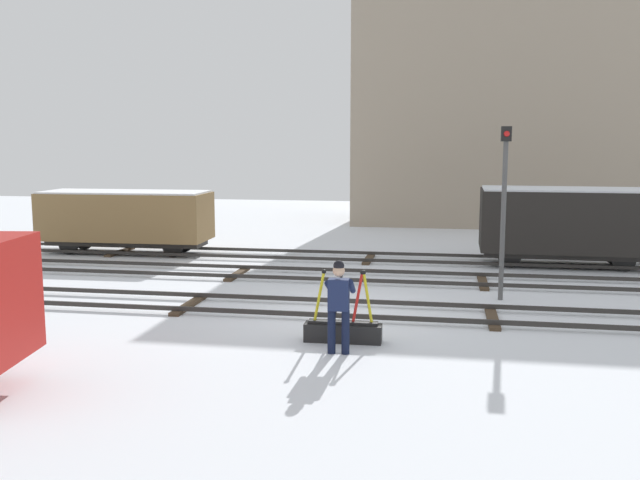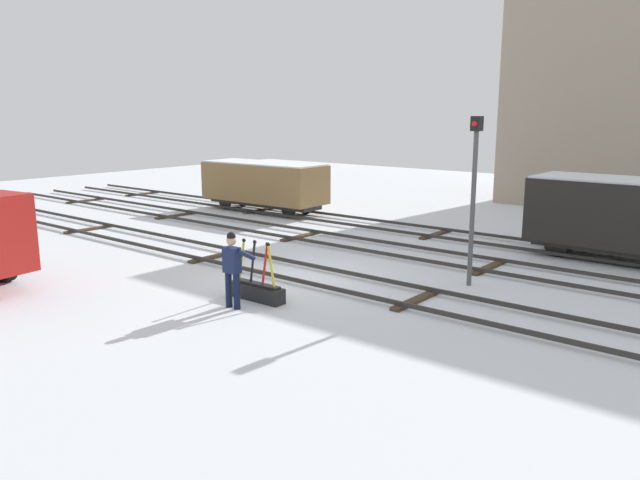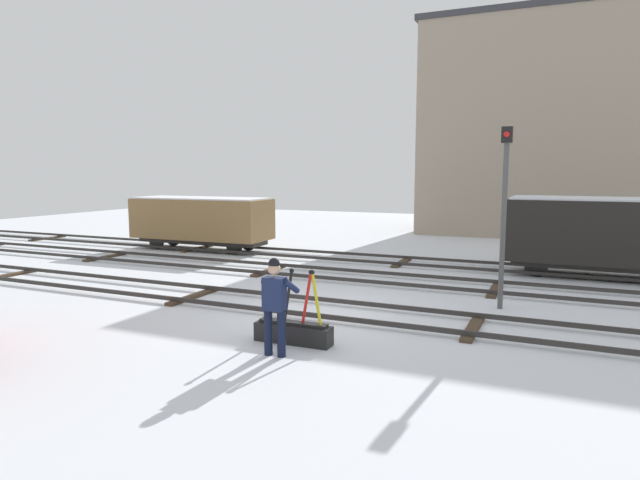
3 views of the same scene
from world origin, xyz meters
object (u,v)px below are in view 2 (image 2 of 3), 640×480
(switch_lever_frame, at_px, (257,290))
(freight_car_near_switch, at_px, (624,215))
(freight_car_mid_siding, at_px, (264,183))
(signal_post, at_px, (474,185))
(rail_worker, at_px, (233,265))

(switch_lever_frame, height_order, freight_car_near_switch, freight_car_near_switch)
(switch_lever_frame, distance_m, freight_car_mid_siding, 13.19)
(freight_car_near_switch, xyz_separation_m, freight_car_mid_siding, (-14.68, 0.00, -0.13))
(switch_lever_frame, distance_m, freight_car_near_switch, 11.14)
(switch_lever_frame, relative_size, freight_car_mid_siding, 0.26)
(freight_car_near_switch, relative_size, freight_car_mid_siding, 0.88)
(freight_car_near_switch, bearing_deg, signal_post, -112.79)
(signal_post, xyz_separation_m, freight_car_near_switch, (2.30, 5.22, -1.17))
(freight_car_near_switch, bearing_deg, switch_lever_frame, -119.50)
(rail_worker, height_order, signal_post, signal_post)
(signal_post, xyz_separation_m, freight_car_mid_siding, (-12.38, 5.22, -1.30))
(signal_post, height_order, freight_car_near_switch, signal_post)
(signal_post, distance_m, freight_car_near_switch, 5.82)
(rail_worker, distance_m, freight_car_mid_siding, 13.73)
(signal_post, bearing_deg, freight_car_mid_siding, 157.14)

